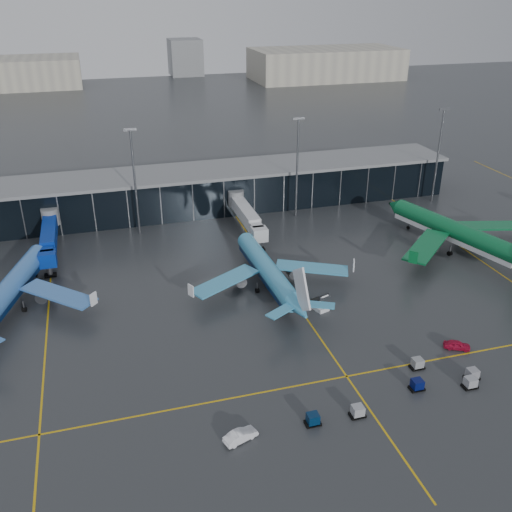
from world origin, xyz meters
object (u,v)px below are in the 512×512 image
object	(u,v)px
mobile_airstair	(320,305)
service_van_red	(457,345)
airliner_klm_near	(267,259)
airliner_arkefly	(8,277)
airliner_aer_lingus	(456,220)
baggage_carts	(410,389)
service_van_white	(241,436)

from	to	relation	value
mobile_airstair	service_van_red	distance (m)	24.95
airliner_klm_near	service_van_red	world-z (taller)	airliner_klm_near
airliner_arkefly	service_van_red	size ratio (longest dim) A/B	9.36
airliner_aer_lingus	airliner_klm_near	bearing A→B (deg)	170.27
airliner_arkefly	airliner_klm_near	bearing A→B (deg)	9.84
airliner_arkefly	baggage_carts	size ratio (longest dim) A/B	1.38
baggage_carts	mobile_airstair	bearing A→B (deg)	98.39
airliner_arkefly	airliner_aer_lingus	distance (m)	93.51
airliner_aer_lingus	service_van_red	xyz separation A→B (m)	(-21.69, -34.52, -6.27)
airliner_klm_near	airliner_aer_lingus	distance (m)	45.85
airliner_aer_lingus	service_van_red	world-z (taller)	airliner_aer_lingus
baggage_carts	service_van_white	xyz separation A→B (m)	(-26.52, -2.33, 0.03)
service_van_white	service_van_red	bearing A→B (deg)	-94.74
airliner_klm_near	baggage_carts	world-z (taller)	airliner_klm_near
airliner_aer_lingus	service_van_red	distance (m)	41.25
service_van_white	airliner_aer_lingus	bearing A→B (deg)	-73.10
airliner_klm_near	mobile_airstair	world-z (taller)	airliner_klm_near
baggage_carts	airliner_arkefly	bearing A→B (deg)	143.64
mobile_airstair	airliner_klm_near	bearing A→B (deg)	103.27
baggage_carts	airliner_aer_lingus	bearing A→B (deg)	50.52
service_van_white	baggage_carts	bearing A→B (deg)	-104.13
airliner_klm_near	baggage_carts	size ratio (longest dim) A/B	1.33
airliner_aer_lingus	baggage_carts	size ratio (longest dim) A/B	1.56
baggage_carts	mobile_airstair	world-z (taller)	mobile_airstair
baggage_carts	mobile_airstair	size ratio (longest dim) A/B	7.87
airliner_aer_lingus	service_van_red	bearing A→B (deg)	-138.25
airliner_aer_lingus	mobile_airstair	bearing A→B (deg)	-173.25
service_van_red	mobile_airstair	bearing A→B (deg)	70.70
mobile_airstair	service_van_white	bearing A→B (deg)	-146.35
airliner_klm_near	baggage_carts	bearing A→B (deg)	-76.02
service_van_red	service_van_white	distance (m)	41.06
airliner_klm_near	mobile_airstair	size ratio (longest dim) A/B	10.49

